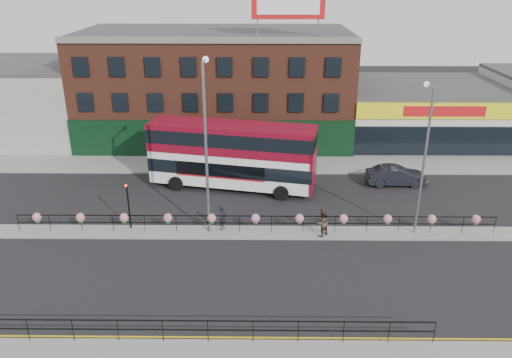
{
  "coord_description": "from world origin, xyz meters",
  "views": [
    {
      "loc": [
        0.31,
        -27.79,
        15.44
      ],
      "look_at": [
        0.0,
        3.0,
        2.5
      ],
      "focal_mm": 35.0,
      "sensor_mm": 36.0,
      "label": 1
    }
  ],
  "objects_px": {
    "car": "(396,176)",
    "lamp_column_west": "(206,134)",
    "double_decker_bus": "(232,150)",
    "pedestrian_a": "(223,218)",
    "pedestrian_b": "(322,223)",
    "lamp_column_east": "(425,149)"
  },
  "relations": [
    {
      "from": "car",
      "to": "lamp_column_east",
      "type": "relative_size",
      "value": 0.49
    },
    {
      "from": "double_decker_bus",
      "to": "pedestrian_a",
      "type": "xyz_separation_m",
      "value": [
        -0.3,
        -6.9,
        -2.13
      ]
    },
    {
      "from": "car",
      "to": "pedestrian_b",
      "type": "relative_size",
      "value": 2.51
    },
    {
      "from": "lamp_column_west",
      "to": "lamp_column_east",
      "type": "xyz_separation_m",
      "value": [
        12.96,
        -0.15,
        -0.82
      ]
    },
    {
      "from": "lamp_column_west",
      "to": "pedestrian_a",
      "type": "bearing_deg",
      "value": -2.47
    },
    {
      "from": "double_decker_bus",
      "to": "lamp_column_west",
      "type": "height_order",
      "value": "lamp_column_west"
    },
    {
      "from": "pedestrian_a",
      "to": "pedestrian_b",
      "type": "bearing_deg",
      "value": -74.96
    },
    {
      "from": "pedestrian_a",
      "to": "lamp_column_west",
      "type": "xyz_separation_m",
      "value": [
        -0.84,
        0.04,
        5.5
      ]
    },
    {
      "from": "lamp_column_west",
      "to": "lamp_column_east",
      "type": "height_order",
      "value": "lamp_column_west"
    },
    {
      "from": "car",
      "to": "lamp_column_west",
      "type": "relative_size",
      "value": 0.43
    },
    {
      "from": "car",
      "to": "lamp_column_west",
      "type": "xyz_separation_m",
      "value": [
        -13.72,
        -7.57,
        5.71
      ]
    },
    {
      "from": "double_decker_bus",
      "to": "lamp_column_west",
      "type": "distance_m",
      "value": 7.73
    },
    {
      "from": "car",
      "to": "lamp_column_west",
      "type": "height_order",
      "value": "lamp_column_west"
    },
    {
      "from": "pedestrian_b",
      "to": "lamp_column_west",
      "type": "bearing_deg",
      "value": -46.43
    },
    {
      "from": "pedestrian_a",
      "to": "lamp_column_west",
      "type": "bearing_deg",
      "value": 109.97
    },
    {
      "from": "double_decker_bus",
      "to": "car",
      "type": "xyz_separation_m",
      "value": [
        12.58,
        0.71,
        -2.34
      ]
    },
    {
      "from": "pedestrian_b",
      "to": "lamp_column_east",
      "type": "bearing_deg",
      "value": 147.02
    },
    {
      "from": "double_decker_bus",
      "to": "lamp_column_west",
      "type": "xyz_separation_m",
      "value": [
        -1.14,
        -6.86,
        3.37
      ]
    },
    {
      "from": "lamp_column_west",
      "to": "car",
      "type": "bearing_deg",
      "value": 28.89
    },
    {
      "from": "pedestrian_b",
      "to": "lamp_column_west",
      "type": "height_order",
      "value": "lamp_column_west"
    },
    {
      "from": "lamp_column_east",
      "to": "car",
      "type": "bearing_deg",
      "value": 84.37
    },
    {
      "from": "car",
      "to": "lamp_column_west",
      "type": "distance_m",
      "value": 16.68
    }
  ]
}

